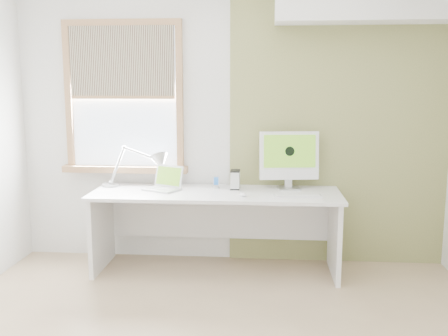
# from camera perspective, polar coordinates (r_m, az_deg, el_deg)

# --- Properties ---
(room) EXTENTS (4.04, 3.54, 2.64)m
(room) POSITION_cam_1_polar(r_m,az_deg,el_deg) (3.01, -1.62, 2.39)
(room) COLOR tan
(room) RESTS_ON ground
(accent_wall) EXTENTS (2.00, 0.02, 2.60)m
(accent_wall) POSITION_cam_1_polar(r_m,az_deg,el_deg) (4.78, 12.78, 4.74)
(accent_wall) COLOR olive
(accent_wall) RESTS_ON room
(window) EXTENTS (1.20, 0.14, 1.42)m
(window) POSITION_cam_1_polar(r_m,az_deg,el_deg) (4.87, -11.26, 7.76)
(window) COLOR olive
(window) RESTS_ON room
(desk) EXTENTS (2.20, 0.70, 0.73)m
(desk) POSITION_cam_1_polar(r_m,az_deg,el_deg) (4.58, -0.86, -4.93)
(desk) COLOR white
(desk) RESTS_ON room
(desk_lamp) EXTENTS (0.69, 0.29, 0.38)m
(desk_lamp) POSITION_cam_1_polar(r_m,az_deg,el_deg) (4.75, -8.24, 0.36)
(desk_lamp) COLOR #BBBDC0
(desk_lamp) RESTS_ON desk
(laptop) EXTENTS (0.38, 0.36, 0.21)m
(laptop) POSITION_cam_1_polar(r_m,az_deg,el_deg) (4.60, -6.69, -1.76)
(laptop) COLOR #BBBDC0
(laptop) RESTS_ON desk
(phone_dock) EXTENTS (0.07, 0.07, 0.12)m
(phone_dock) POSITION_cam_1_polar(r_m,az_deg,el_deg) (4.62, -0.90, -1.89)
(phone_dock) COLOR #BBBDC0
(phone_dock) RESTS_ON desk
(external_drive) EXTENTS (0.08, 0.13, 0.17)m
(external_drive) POSITION_cam_1_polar(r_m,az_deg,el_deg) (4.59, 1.27, -1.31)
(external_drive) COLOR #BBBDC0
(external_drive) RESTS_ON desk
(imac) EXTENTS (0.54, 0.20, 0.52)m
(imac) POSITION_cam_1_polar(r_m,az_deg,el_deg) (4.61, 7.34, 1.26)
(imac) COLOR #BBBDC0
(imac) RESTS_ON desk
(keyboard) EXTENTS (0.41, 0.14, 0.02)m
(keyboard) POSITION_cam_1_polar(r_m,az_deg,el_deg) (4.32, 8.30, -3.11)
(keyboard) COLOR white
(keyboard) RESTS_ON desk
(mouse) EXTENTS (0.09, 0.11, 0.03)m
(mouse) POSITION_cam_1_polar(r_m,az_deg,el_deg) (4.30, 2.18, -3.01)
(mouse) COLOR white
(mouse) RESTS_ON desk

